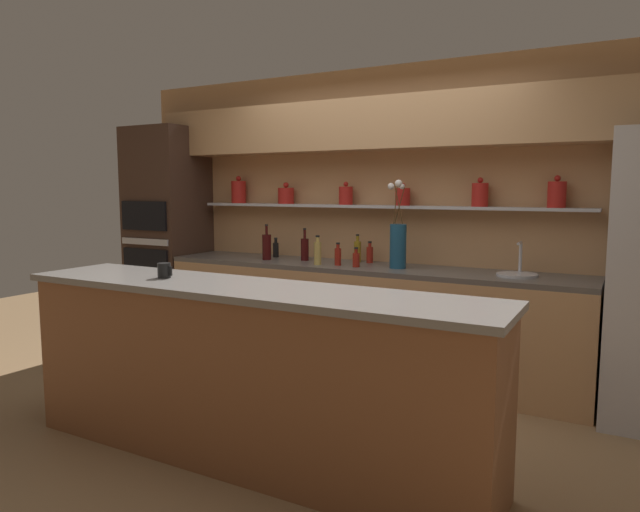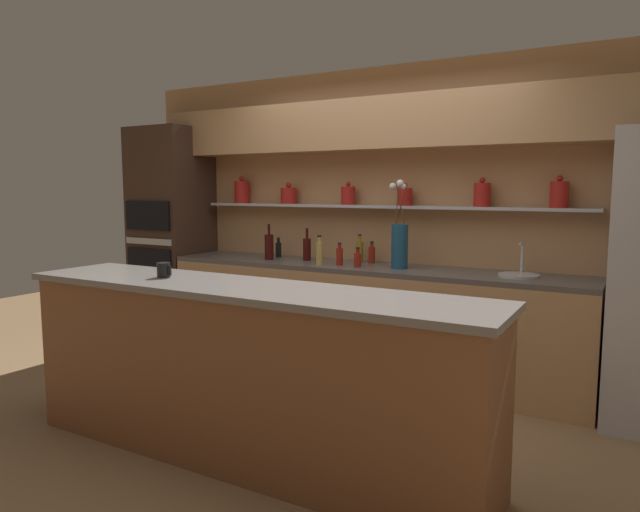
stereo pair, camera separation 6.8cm
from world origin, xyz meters
name	(u,v)px [view 2 (the right image)]	position (x,y,z in m)	size (l,w,h in m)	color
ground_plane	(295,426)	(0.00, 0.00, 0.00)	(12.00, 12.00, 0.00)	olive
back_wall_unit	(388,190)	(0.00, 1.53, 1.55)	(5.20, 0.44, 2.60)	tan
back_counter_unit	(364,319)	(-0.09, 1.24, 0.46)	(3.63, 0.62, 0.92)	tan
island_counter	(245,373)	(0.00, -0.53, 0.51)	(2.93, 0.61, 1.02)	brown
oven_tower	(172,236)	(-2.26, 1.24, 1.08)	(0.68, 0.64, 2.16)	#3D281E
flower_vase	(399,242)	(0.23, 1.23, 1.13)	(0.16, 0.17, 0.71)	navy
sink_fixture	(519,273)	(1.16, 1.25, 0.94)	(0.29, 0.29, 0.25)	#B7B7BC
bottle_sauce_0	(278,249)	(-1.05, 1.38, 1.00)	(0.05, 0.05, 0.18)	black
bottle_sauce_1	(340,256)	(-0.27, 1.14, 1.00)	(0.06, 0.06, 0.19)	maroon
bottle_spirit_2	(319,252)	(-0.44, 1.09, 1.02)	(0.06, 0.06, 0.25)	tan
bottle_sauce_3	(372,254)	(-0.10, 1.42, 1.00)	(0.06, 0.06, 0.19)	maroon
bottle_oil_4	(360,251)	(-0.22, 1.42, 1.02)	(0.06, 0.06, 0.24)	olive
bottle_sauce_5	(358,259)	(-0.09, 1.12, 0.99)	(0.06, 0.06, 0.16)	maroon
bottle_wine_6	(269,246)	(-1.01, 1.18, 1.04)	(0.08, 0.08, 0.32)	#380C0C
bottle_wine_7	(307,249)	(-0.68, 1.29, 1.03)	(0.07, 0.07, 0.29)	#380C0C
coffee_mug	(164,270)	(-0.60, -0.54, 1.07)	(0.10, 0.08, 0.09)	black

